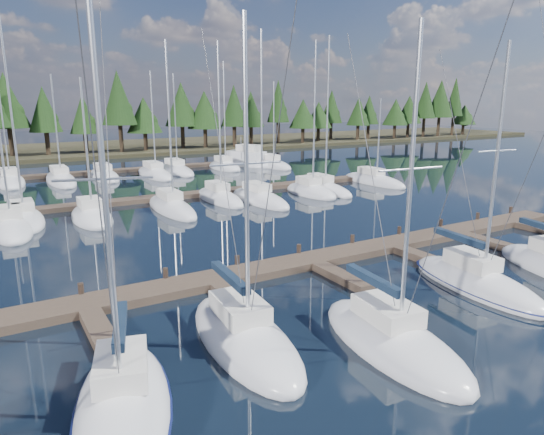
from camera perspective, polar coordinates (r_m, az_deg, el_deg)
ground at (r=37.69m, az=-6.16°, el=-0.31°), size 260.00×260.00×0.00m
far_shore at (r=94.96m, az=-21.56°, el=7.43°), size 220.00×30.00×0.60m
main_dock at (r=27.08m, az=5.11°, el=-5.45°), size 44.00×6.13×0.90m
back_docks at (r=55.73m, az=-14.60°, el=4.08°), size 50.00×21.80×0.40m
front_sailboat_1 at (r=15.99m, az=-17.08°, el=-20.24°), size 4.83×8.15×12.86m
front_sailboat_2 at (r=18.98m, az=-3.33°, el=-13.87°), size 3.52×8.35×12.60m
front_sailboat_3 at (r=19.23m, az=13.92°, el=-13.90°), size 3.74×8.09×12.35m
front_sailboat_4 at (r=26.09m, az=22.87°, el=-7.09°), size 3.65×8.57×12.36m
back_sailboat_rows at (r=51.66m, az=-13.85°, el=3.47°), size 47.48×33.12×16.82m
motor_yacht_right at (r=69.02m, az=-3.00°, el=6.55°), size 6.85×10.21×4.87m
tree_line at (r=84.58m, az=-22.26°, el=11.65°), size 184.03×11.97×13.79m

